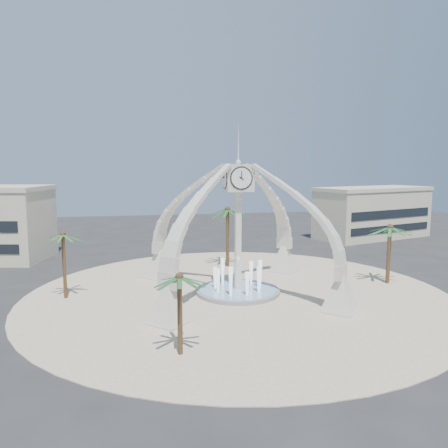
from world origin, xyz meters
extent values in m
plane|color=#282828|center=(0.00, 0.00, 0.00)|extent=(140.00, 140.00, 0.00)
cylinder|color=beige|center=(0.00, 0.00, 0.03)|extent=(40.00, 40.00, 0.06)
cube|color=beige|center=(0.00, 0.00, 4.90)|extent=(0.55, 0.55, 9.80)
cube|color=beige|center=(0.00, 0.00, 11.05)|extent=(2.50, 2.50, 2.50)
cone|color=beige|center=(0.00, 0.00, 14.30)|extent=(0.20, 0.20, 4.00)
cylinder|color=white|center=(0.00, -1.29, 11.05)|extent=(1.84, 0.04, 1.84)
pyramid|color=beige|center=(7.07, 7.07, 1.60)|extent=(3.80, 3.80, 3.20)
pyramid|color=beige|center=(-7.07, 7.07, 1.60)|extent=(3.80, 3.80, 3.20)
pyramid|color=beige|center=(-7.07, -7.07, 1.60)|extent=(3.80, 3.80, 3.20)
pyramid|color=beige|center=(7.07, -7.07, 1.60)|extent=(3.80, 3.80, 3.20)
cylinder|color=#9A9A9C|center=(0.00, 0.00, 0.20)|extent=(8.00, 8.00, 0.40)
cylinder|color=#8BB6CF|center=(0.00, 0.00, 0.42)|extent=(7.40, 7.40, 0.04)
cone|color=white|center=(0.00, 0.00, 2.02)|extent=(0.60, 0.60, 3.20)
cube|color=beige|center=(30.00, 28.00, 4.00)|extent=(21.49, 13.79, 8.00)
cube|color=beige|center=(30.00, 28.00, 8.30)|extent=(21.87, 14.17, 0.60)
cylinder|color=brown|center=(16.05, 0.43, 3.02)|extent=(0.40, 0.40, 6.04)
cylinder|color=brown|center=(-15.94, 1.53, 3.06)|extent=(0.32, 0.32, 6.11)
cylinder|color=brown|center=(1.33, 11.28, 3.56)|extent=(0.41, 0.41, 7.12)
cylinder|color=brown|center=(-6.73, -12.64, 2.64)|extent=(0.33, 0.33, 5.28)
camera|label=1|loc=(-9.18, -39.55, 12.12)|focal=35.00mm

